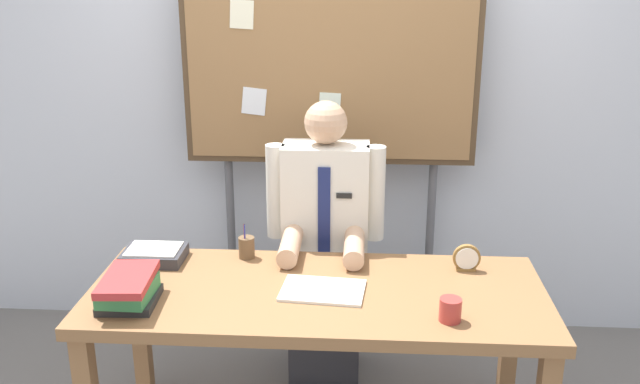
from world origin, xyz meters
TOP-DOWN VIEW (x-y plane):
  - back_wall at (0.00, 1.16)m, footprint 6.40×0.08m
  - desk at (0.00, 0.00)m, footprint 1.81×0.75m
  - person at (0.00, 0.56)m, footprint 0.55×0.56m
  - bulletin_board at (-0.00, 0.95)m, footprint 1.47×0.09m
  - book_stack at (-0.70, -0.17)m, footprint 0.22×0.31m
  - open_notebook at (0.02, -0.02)m, footprint 0.34×0.25m
  - desk_clock at (0.61, 0.22)m, footprint 0.12×0.04m
  - coffee_mug at (0.50, -0.22)m, footprint 0.08×0.08m
  - pen_holder at (-0.33, 0.29)m, footprint 0.07×0.07m
  - paper_tray at (-0.73, 0.23)m, footprint 0.26×0.20m

SIDE VIEW (x-z plane):
  - person at x=0.00m, z-range -0.05..1.34m
  - desk at x=0.00m, z-range 0.29..1.03m
  - open_notebook at x=0.02m, z-range 0.74..0.76m
  - paper_tray at x=-0.73m, z-range 0.74..0.80m
  - coffee_mug at x=0.50m, z-range 0.74..0.83m
  - pen_holder at x=-0.33m, z-range 0.71..0.87m
  - desk_clock at x=0.61m, z-range 0.74..0.86m
  - book_stack at x=-0.70m, z-range 0.75..0.87m
  - back_wall at x=0.00m, z-range 0.00..2.70m
  - bulletin_board at x=0.00m, z-range 0.47..2.48m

